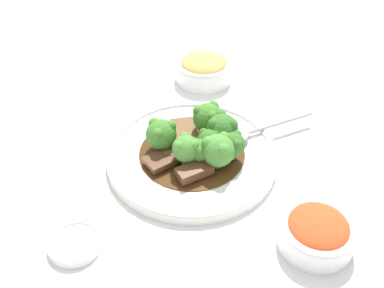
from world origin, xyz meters
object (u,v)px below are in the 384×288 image
main_plate (192,155)px  broccoli_floret_4 (218,150)px  broccoli_floret_0 (161,134)px  broccoli_floret_1 (208,117)px  broccoli_floret_2 (222,128)px  side_bowl_kimchi (317,232)px  broccoli_floret_6 (209,140)px  broccoli_floret_5 (186,148)px  side_bowl_appetizer (204,68)px  serving_spoon (237,135)px  beef_strip_2 (184,131)px  broccoli_floret_7 (232,144)px  beef_strip_4 (178,150)px  sauce_dish (75,244)px  beef_strip_3 (161,160)px  beef_strip_1 (193,143)px  beef_strip_0 (195,171)px  broccoli_floret_3 (200,150)px

main_plate → broccoli_floret_4: 0.07m
broccoli_floret_0 → broccoli_floret_1: size_ratio=0.90×
broccoli_floret_2 → side_bowl_kimchi: bearing=-72.7°
main_plate → broccoli_floret_6: broccoli_floret_6 is taller
broccoli_floret_5 → side_bowl_appetizer: bearing=67.4°
main_plate → serving_spoon: (0.08, 0.01, 0.02)m
beef_strip_2 → side_bowl_kimchi: (0.11, -0.25, 0.00)m
broccoli_floret_7 → side_bowl_appetizer: size_ratio=0.41×
side_bowl_appetizer → beef_strip_2: bearing=-116.2°
beef_strip_2 → beef_strip_4: beef_strip_4 is taller
beef_strip_2 → beef_strip_4: (-0.02, -0.05, 0.00)m
beef_strip_4 → broccoli_floret_1: broccoli_floret_1 is taller
broccoli_floret_2 → broccoli_floret_7: size_ratio=1.26×
side_bowl_appetizer → sauce_dish: side_bowl_appetizer is taller
broccoli_floret_2 → sauce_dish: size_ratio=0.82×
broccoli_floret_6 → main_plate: bearing=144.4°
main_plate → beef_strip_3: size_ratio=4.93×
broccoli_floret_1 → broccoli_floret_4: 0.08m
beef_strip_2 → broccoli_floret_5: size_ratio=1.26×
main_plate → broccoli_floret_5: (-0.02, -0.02, 0.04)m
beef_strip_4 → broccoli_floret_4: 0.07m
side_bowl_kimchi → beef_strip_1: bearing=116.4°
beef_strip_0 → broccoli_floret_2: broccoli_floret_2 is taller
broccoli_floret_5 → broccoli_floret_1: bearing=48.6°
beef_strip_2 → broccoli_floret_6: bearing=-70.9°
broccoli_floret_4 → serving_spoon: 0.08m
beef_strip_1 → beef_strip_4: 0.03m
main_plate → broccoli_floret_2: (0.05, 0.00, 0.04)m
beef_strip_4 → broccoli_floret_5: bearing=-76.1°
broccoli_floret_4 → broccoli_floret_5: broccoli_floret_4 is taller
side_bowl_kimchi → side_bowl_appetizer: bearing=93.5°
side_bowl_appetizer → sauce_dish: 0.46m
broccoli_floret_5 → sauce_dish: bearing=-151.3°
broccoli_floret_3 → broccoli_floret_4: (0.02, -0.01, 0.01)m
main_plate → beef_strip_0: (-0.01, -0.05, 0.02)m
broccoli_floret_4 → broccoli_floret_7: 0.03m
beef_strip_3 → side_bowl_appetizer: bearing=59.3°
broccoli_floret_5 → sauce_dish: (-0.18, -0.10, -0.04)m
broccoli_floret_0 → main_plate: bearing=-26.8°
broccoli_floret_3 → serving_spoon: size_ratio=0.22×
side_bowl_appetizer → side_bowl_kimchi: bearing=-86.5°
side_bowl_appetizer → beef_strip_4: bearing=-116.3°
broccoli_floret_0 → sauce_dish: broccoli_floret_0 is taller
beef_strip_3 → broccoli_floret_7: (0.11, -0.02, 0.02)m
main_plate → broccoli_floret_6: 0.05m
beef_strip_2 → broccoli_floret_2: size_ratio=1.08×
beef_strip_3 → broccoli_floret_2: 0.11m
beef_strip_0 → beef_strip_3: (-0.04, 0.04, -0.00)m
main_plate → beef_strip_4: bearing=175.8°
beef_strip_0 → side_bowl_appetizer: (0.10, 0.28, -0.00)m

